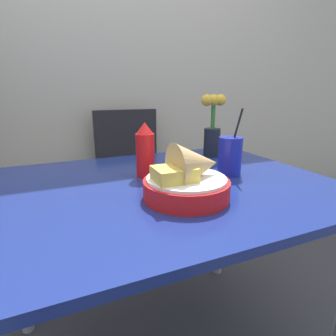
# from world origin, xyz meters

# --- Properties ---
(wall_window) EXTENTS (7.00, 0.06, 2.60)m
(wall_window) POSITION_xyz_m (0.00, 1.02, 1.30)
(wall_window) COLOR #B7B2A3
(wall_window) RESTS_ON ground_plane
(dining_table) EXTENTS (1.11, 0.82, 0.73)m
(dining_table) POSITION_xyz_m (0.00, 0.00, 0.63)
(dining_table) COLOR navy
(dining_table) RESTS_ON ground_plane
(chair_far_window) EXTENTS (0.40, 0.40, 0.91)m
(chair_far_window) POSITION_xyz_m (0.12, 0.81, 0.54)
(chair_far_window) COLOR black
(chair_far_window) RESTS_ON ground_plane
(food_basket) EXTENTS (0.24, 0.24, 0.16)m
(food_basket) POSITION_xyz_m (0.03, -0.14, 0.79)
(food_basket) COLOR red
(food_basket) RESTS_ON dining_table
(ketchup_bottle) EXTENTS (0.06, 0.06, 0.19)m
(ketchup_bottle) POSITION_xyz_m (-0.02, 0.09, 0.82)
(ketchup_bottle) COLOR red
(ketchup_bottle) RESTS_ON dining_table
(drink_cup) EXTENTS (0.08, 0.08, 0.23)m
(drink_cup) POSITION_xyz_m (0.26, -0.01, 0.80)
(drink_cup) COLOR #192399
(drink_cup) RESTS_ON dining_table
(flower_vase) EXTENTS (0.12, 0.07, 0.27)m
(flower_vase) POSITION_xyz_m (0.35, 0.25, 0.86)
(flower_vase) COLOR black
(flower_vase) RESTS_ON dining_table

